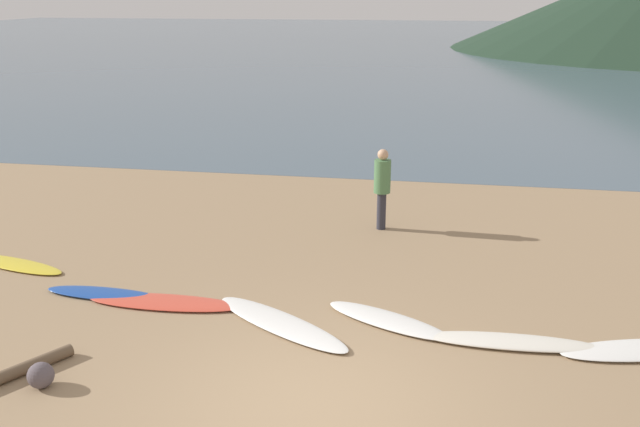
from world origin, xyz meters
name	(u,v)px	position (x,y,z in m)	size (l,w,h in m)	color
ground_plane	(384,187)	(0.00, 10.00, -0.10)	(120.00, 120.00, 0.20)	#997C5B
ocean_water	(430,42)	(0.00, 60.24, 0.00)	(140.00, 100.00, 0.01)	#475B6B
surfboard_1	(15,264)	(-5.93, 3.36, 0.03)	(2.09, 0.48, 0.07)	yellow
surfboard_2	(104,294)	(-3.82, 2.47, 0.04)	(1.96, 0.46, 0.07)	#1E479E
surfboard_3	(164,302)	(-2.76, 2.34, 0.04)	(2.46, 0.58, 0.07)	#D84C38
surfboard_4	(281,323)	(-0.83, 1.96, 0.04)	(2.54, 0.58, 0.08)	white
surfboard_5	(387,320)	(0.69, 2.31, 0.05)	(2.01, 0.53, 0.09)	white
surfboard_6	(512,342)	(2.42, 1.95, 0.05)	(2.42, 0.48, 0.09)	silver
person_2	(382,182)	(0.22, 6.48, 0.97)	(0.33, 0.33, 1.65)	#2D2D38
driftwood_log	(6,376)	(-3.84, -0.09, 0.08)	(0.16, 0.16, 1.75)	brown
beach_rock_near	(41,375)	(-3.33, -0.13, 0.16)	(0.32, 0.32, 0.32)	#564C51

